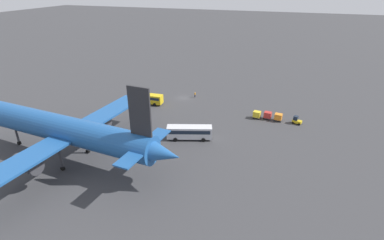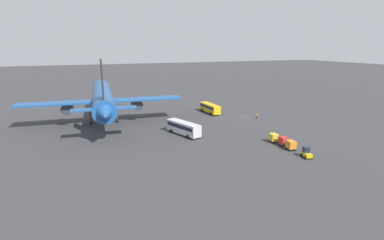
{
  "view_description": "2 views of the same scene",
  "coord_description": "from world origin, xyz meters",
  "px_view_note": "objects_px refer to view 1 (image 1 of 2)",
  "views": [
    {
      "loc": [
        -32.7,
        85.35,
        35.24
      ],
      "look_at": [
        -10.0,
        20.26,
        2.63
      ],
      "focal_mm": 28.0,
      "sensor_mm": 36.0,
      "label": 1
    },
    {
      "loc": [
        -79.28,
        50.94,
        22.04
      ],
      "look_at": [
        -13.17,
        23.83,
        4.21
      ],
      "focal_mm": 28.0,
      "sensor_mm": 36.0,
      "label": 2
    }
  ],
  "objects_px": {
    "cargo_cart_orange": "(278,117)",
    "worker_person": "(195,95)",
    "baggage_tug": "(297,120)",
    "airplane": "(64,130)",
    "shuttle_bus_near": "(147,98)",
    "shuttle_bus_far": "(189,132)",
    "cargo_cart_yellow": "(257,114)",
    "cargo_cart_red": "(268,115)"
  },
  "relations": [
    {
      "from": "worker_person",
      "to": "cargo_cart_orange",
      "type": "height_order",
      "value": "cargo_cart_orange"
    },
    {
      "from": "shuttle_bus_near",
      "to": "shuttle_bus_far",
      "type": "distance_m",
      "value": 26.49
    },
    {
      "from": "worker_person",
      "to": "cargo_cart_red",
      "type": "height_order",
      "value": "cargo_cart_red"
    },
    {
      "from": "shuttle_bus_far",
      "to": "cargo_cart_yellow",
      "type": "distance_m",
      "value": 22.1
    },
    {
      "from": "shuttle_bus_far",
      "to": "cargo_cart_yellow",
      "type": "xyz_separation_m",
      "value": [
        -13.67,
        -17.35,
        -0.79
      ]
    },
    {
      "from": "cargo_cart_yellow",
      "to": "airplane",
      "type": "bearing_deg",
      "value": 44.7
    },
    {
      "from": "shuttle_bus_far",
      "to": "cargo_cart_yellow",
      "type": "height_order",
      "value": "shuttle_bus_far"
    },
    {
      "from": "airplane",
      "to": "shuttle_bus_far",
      "type": "distance_m",
      "value": 27.66
    },
    {
      "from": "baggage_tug",
      "to": "cargo_cart_yellow",
      "type": "bearing_deg",
      "value": 16.44
    },
    {
      "from": "shuttle_bus_near",
      "to": "cargo_cart_yellow",
      "type": "bearing_deg",
      "value": 177.74
    },
    {
      "from": "baggage_tug",
      "to": "worker_person",
      "type": "height_order",
      "value": "baggage_tug"
    },
    {
      "from": "baggage_tug",
      "to": "cargo_cart_red",
      "type": "bearing_deg",
      "value": 12.85
    },
    {
      "from": "shuttle_bus_near",
      "to": "shuttle_bus_far",
      "type": "relative_size",
      "value": 0.93
    },
    {
      "from": "cargo_cart_red",
      "to": "worker_person",
      "type": "bearing_deg",
      "value": -21.06
    },
    {
      "from": "shuttle_bus_far",
      "to": "cargo_cart_red",
      "type": "height_order",
      "value": "shuttle_bus_far"
    },
    {
      "from": "shuttle_bus_near",
      "to": "cargo_cart_orange",
      "type": "relative_size",
      "value": 4.68
    },
    {
      "from": "baggage_tug",
      "to": "cargo_cart_red",
      "type": "relative_size",
      "value": 1.22
    },
    {
      "from": "airplane",
      "to": "worker_person",
      "type": "relative_size",
      "value": 30.63
    },
    {
      "from": "shuttle_bus_near",
      "to": "baggage_tug",
      "type": "relative_size",
      "value": 3.85
    },
    {
      "from": "shuttle_bus_near",
      "to": "worker_person",
      "type": "xyz_separation_m",
      "value": [
        -12.4,
        -10.13,
        -0.99
      ]
    },
    {
      "from": "shuttle_bus_near",
      "to": "cargo_cart_yellow",
      "type": "height_order",
      "value": "shuttle_bus_near"
    },
    {
      "from": "cargo_cart_red",
      "to": "shuttle_bus_near",
      "type": "bearing_deg",
      "value": 1.17
    },
    {
      "from": "worker_person",
      "to": "airplane",
      "type": "bearing_deg",
      "value": 73.29
    },
    {
      "from": "airplane",
      "to": "worker_person",
      "type": "xyz_separation_m",
      "value": [
        -13.31,
        -44.33,
        -6.33
      ]
    },
    {
      "from": "airplane",
      "to": "cargo_cart_red",
      "type": "relative_size",
      "value": 24.34
    },
    {
      "from": "cargo_cart_red",
      "to": "airplane",
      "type": "bearing_deg",
      "value": 42.85
    },
    {
      "from": "cargo_cart_orange",
      "to": "shuttle_bus_near",
      "type": "bearing_deg",
      "value": 0.62
    },
    {
      "from": "cargo_cart_orange",
      "to": "shuttle_bus_far",
      "type": "bearing_deg",
      "value": 42.08
    },
    {
      "from": "airplane",
      "to": "shuttle_bus_near",
      "type": "xyz_separation_m",
      "value": [
        -0.91,
        -34.19,
        -5.34
      ]
    },
    {
      "from": "shuttle_bus_near",
      "to": "baggage_tug",
      "type": "xyz_separation_m",
      "value": [
        -44.44,
        -0.36,
        -0.92
      ]
    },
    {
      "from": "airplane",
      "to": "shuttle_bus_near",
      "type": "height_order",
      "value": "airplane"
    },
    {
      "from": "airplane",
      "to": "shuttle_bus_near",
      "type": "relative_size",
      "value": 5.2
    },
    {
      "from": "airplane",
      "to": "cargo_cart_orange",
      "type": "distance_m",
      "value": 53.66
    },
    {
      "from": "airplane",
      "to": "baggage_tug",
      "type": "distance_m",
      "value": 57.35
    },
    {
      "from": "cargo_cart_red",
      "to": "cargo_cart_yellow",
      "type": "xyz_separation_m",
      "value": [
        2.88,
        0.51,
        0.0
      ]
    },
    {
      "from": "shuttle_bus_far",
      "to": "worker_person",
      "type": "height_order",
      "value": "shuttle_bus_far"
    },
    {
      "from": "cargo_cart_orange",
      "to": "worker_person",
      "type": "bearing_deg",
      "value": -19.61
    },
    {
      "from": "cargo_cart_yellow",
      "to": "cargo_cart_red",
      "type": "bearing_deg",
      "value": -169.91
    },
    {
      "from": "cargo_cart_red",
      "to": "shuttle_bus_far",
      "type": "bearing_deg",
      "value": 47.19
    },
    {
      "from": "shuttle_bus_far",
      "to": "airplane",
      "type": "bearing_deg",
      "value": 20.72
    },
    {
      "from": "cargo_cart_orange",
      "to": "cargo_cart_red",
      "type": "distance_m",
      "value": 2.9
    },
    {
      "from": "cargo_cart_orange",
      "to": "cargo_cart_yellow",
      "type": "distance_m",
      "value": 5.77
    }
  ]
}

